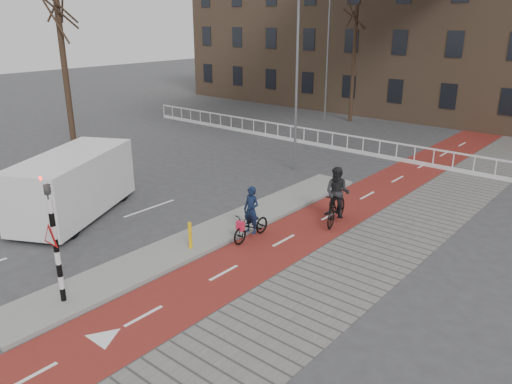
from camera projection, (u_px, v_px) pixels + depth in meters
The scene contains 15 objects.
ground at pixel (139, 283), 14.47m from camera, with size 120.00×120.00×0.00m, color #38383A.
bike_lane at pixel (356, 202), 20.79m from camera, with size 2.50×60.00×0.01m, color maroon.
sidewalk at pixel (421, 218), 19.09m from camera, with size 3.00×60.00×0.01m, color slate.
curb_island at pixel (218, 232), 17.76m from camera, with size 1.80×16.00×0.12m, color gray.
traffic_signal at pixel (54, 237), 12.71m from camera, with size 0.80×0.80×3.68m.
bollard at pixel (190, 235), 16.22m from camera, with size 0.12×0.12×0.90m, color #F2B60D.
cyclist_near at pixel (251, 222), 17.10m from camera, with size 0.68×1.82×1.89m.
cyclist_far at pixel (337, 201), 18.33m from camera, with size 1.08×2.12×2.17m.
van at pixel (73, 184), 18.93m from camera, with size 4.66×6.06×2.43m.
railing at pixel (318, 141), 29.69m from camera, with size 28.00×0.10×0.99m.
townhouse_row at pixel (456, 10), 36.84m from camera, with size 46.00×10.00×15.90m.
tree_left at pixel (66, 76), 25.31m from camera, with size 0.31×0.31×8.93m, color black.
tree_mid at pixel (353, 65), 35.63m from camera, with size 0.26×0.26×8.08m, color black.
streetlight_near at pixel (297, 85), 23.71m from camera, with size 0.12×0.12×8.45m, color slate.
streetlight_left at pixel (327, 61), 35.38m from camera, with size 0.12×0.12×8.72m, color slate.
Camera 1 is at (10.81, -7.61, 7.28)m, focal length 35.00 mm.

